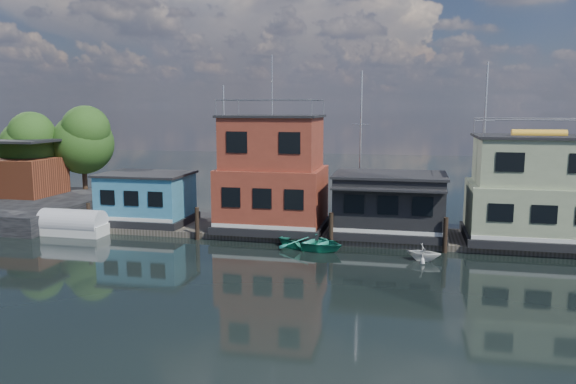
% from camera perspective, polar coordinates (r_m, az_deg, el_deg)
% --- Properties ---
extents(ground, '(160.00, 160.00, 0.00)m').
position_cam_1_polar(ground, '(26.82, 10.21, -10.69)').
color(ground, black).
rests_on(ground, ground).
extents(dock, '(48.00, 5.00, 0.40)m').
position_cam_1_polar(dock, '(38.30, 10.91, -4.50)').
color(dock, '#595147').
rests_on(dock, ground).
extents(houseboat_blue, '(6.40, 4.90, 3.66)m').
position_cam_1_polar(houseboat_blue, '(42.28, -14.18, -0.60)').
color(houseboat_blue, black).
rests_on(houseboat_blue, dock).
extents(houseboat_red, '(7.40, 5.90, 11.86)m').
position_cam_1_polar(houseboat_red, '(38.73, -1.59, 1.67)').
color(houseboat_red, black).
rests_on(houseboat_red, dock).
extents(houseboat_dark, '(7.40, 6.10, 4.06)m').
position_cam_1_polar(houseboat_dark, '(37.86, 10.25, -1.21)').
color(houseboat_dark, black).
rests_on(houseboat_dark, dock).
extents(houseboat_green, '(8.40, 5.90, 7.03)m').
position_cam_1_polar(houseboat_green, '(38.47, 23.81, 0.05)').
color(houseboat_green, black).
rests_on(houseboat_green, dock).
extents(pilings, '(42.28, 0.28, 2.20)m').
position_cam_1_polar(pilings, '(35.38, 10.29, -4.08)').
color(pilings, '#2D2116').
rests_on(pilings, ground).
extents(background_masts, '(36.40, 0.16, 12.00)m').
position_cam_1_polar(background_masts, '(43.62, 17.59, 3.97)').
color(background_masts, silver).
rests_on(background_masts, ground).
extents(shore, '(12.40, 15.72, 8.24)m').
position_cam_1_polar(shore, '(52.04, -24.92, 2.11)').
color(shore, black).
rests_on(shore, ground).
extents(tarp_runabout, '(4.75, 1.98, 1.91)m').
position_cam_1_polar(tarp_runabout, '(41.74, -21.03, -3.12)').
color(tarp_runabout, silver).
rests_on(tarp_runabout, ground).
extents(dinghy_white, '(2.27, 2.06, 1.03)m').
position_cam_1_polar(dinghy_white, '(33.45, 13.62, -5.96)').
color(dinghy_white, white).
rests_on(dinghy_white, ground).
extents(dinghy_teal, '(5.19, 4.54, 0.90)m').
position_cam_1_polar(dinghy_teal, '(35.20, 2.43, -5.10)').
color(dinghy_teal, teal).
rests_on(dinghy_teal, ground).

